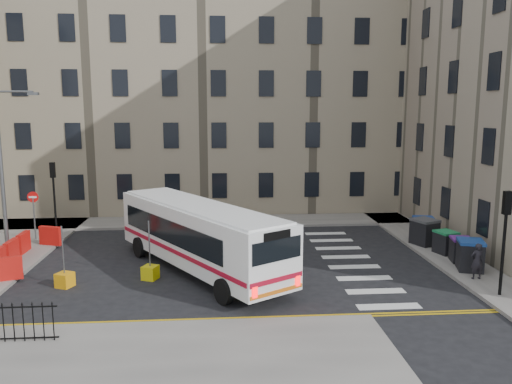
{
  "coord_description": "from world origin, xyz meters",
  "views": [
    {
      "loc": [
        -2.3,
        -23.29,
        7.28
      ],
      "look_at": [
        -0.35,
        2.56,
        3.0
      ],
      "focal_mm": 35.0,
      "sensor_mm": 36.0,
      "label": 1
    }
  ],
  "objects": [
    {
      "name": "pedestrian",
      "position": [
        8.61,
        -3.65,
        0.93
      ],
      "size": [
        0.59,
        0.4,
        1.56
      ],
      "primitive_type": "imported",
      "rotation": [
        0.0,
        0.0,
        3.2
      ],
      "color": "black",
      "rests_on": "pavement_east"
    },
    {
      "name": "pavement_east",
      "position": [
        9.0,
        4.0,
        0.07
      ],
      "size": [
        2.4,
        26.0,
        0.15
      ],
      "primitive_type": "cube",
      "color": "slate",
      "rests_on": "ground"
    },
    {
      "name": "traffic_light_east",
      "position": [
        8.6,
        -5.5,
        2.87
      ],
      "size": [
        0.28,
        0.22,
        4.1
      ],
      "color": "black",
      "rests_on": "pavement_east"
    },
    {
      "name": "wheelie_bin_a",
      "position": [
        8.93,
        -2.45,
        0.84
      ],
      "size": [
        1.4,
        1.51,
        1.37
      ],
      "rotation": [
        0.0,
        0.0,
        -0.3
      ],
      "color": "black",
      "rests_on": "pavement_east"
    },
    {
      "name": "terrace_north",
      "position": [
        -7.0,
        15.5,
        8.62
      ],
      "size": [
        38.3,
        10.8,
        17.2
      ],
      "color": "gray",
      "rests_on": "ground"
    },
    {
      "name": "bollard_yellow",
      "position": [
        -5.31,
        -2.22,
        0.3
      ],
      "size": [
        0.79,
        0.79,
        0.6
      ],
      "primitive_type": "cube",
      "rotation": [
        0.0,
        0.0,
        -0.4
      ],
      "color": "#D7C60B",
      "rests_on": "ground"
    },
    {
      "name": "roadworks_barriers",
      "position": [
        -11.84,
        0.5,
        0.65
      ],
      "size": [
        1.66,
        6.26,
        1.0
      ],
      "color": "red",
      "rests_on": "pavement_west"
    },
    {
      "name": "streetlamp",
      "position": [
        -13.0,
        2.0,
        4.34
      ],
      "size": [
        0.5,
        0.22,
        8.14
      ],
      "color": "#595B5E",
      "rests_on": "pavement_west"
    },
    {
      "name": "wheelie_bin_e",
      "position": [
        8.82,
        2.39,
        0.83
      ],
      "size": [
        1.26,
        1.39,
        1.35
      ],
      "rotation": [
        0.0,
        0.0,
        -0.18
      ],
      "color": "black",
      "rests_on": "pavement_east"
    },
    {
      "name": "wheelie_bin_d",
      "position": [
        8.64,
        1.89,
        0.85
      ],
      "size": [
        1.49,
        1.58,
        1.39
      ],
      "rotation": [
        0.0,
        0.0,
        0.39
      ],
      "color": "black",
      "rests_on": "pavement_east"
    },
    {
      "name": "pavement_north",
      "position": [
        -6.0,
        8.6,
        0.07
      ],
      "size": [
        36.0,
        3.2,
        0.15
      ],
      "primitive_type": "cube",
      "color": "slate",
      "rests_on": "ground"
    },
    {
      "name": "pavement_sw",
      "position": [
        -7.0,
        -10.0,
        0.07
      ],
      "size": [
        20.0,
        6.0,
        0.15
      ],
      "primitive_type": "cube",
      "color": "slate",
      "rests_on": "ground"
    },
    {
      "name": "wheelie_bin_c",
      "position": [
        9.02,
        0.17,
        0.73
      ],
      "size": [
        1.15,
        1.24,
        1.14
      ],
      "rotation": [
        0.0,
        0.0,
        0.28
      ],
      "color": "black",
      "rests_on": "pavement_east"
    },
    {
      "name": "bollard_chevron",
      "position": [
        -8.74,
        -2.91,
        0.3
      ],
      "size": [
        0.79,
        0.79,
        0.6
      ],
      "primitive_type": "cube",
      "rotation": [
        0.0,
        0.0,
        -0.41
      ],
      "color": "orange",
      "rests_on": "ground"
    },
    {
      "name": "wheelie_bin_b",
      "position": [
        9.12,
        -1.23,
        0.73
      ],
      "size": [
        1.11,
        1.22,
        1.16
      ],
      "rotation": [
        0.0,
        0.0,
        -0.21
      ],
      "color": "black",
      "rests_on": "pavement_east"
    },
    {
      "name": "traffic_light_nw",
      "position": [
        -12.0,
        6.5,
        2.87
      ],
      "size": [
        0.28,
        0.22,
        4.1
      ],
      "color": "black",
      "rests_on": "pavement_west"
    },
    {
      "name": "bus",
      "position": [
        -3.23,
        -1.29,
        1.75
      ],
      "size": [
        8.11,
        10.76,
        3.04
      ],
      "rotation": [
        0.0,
        0.0,
        0.57
      ],
      "color": "white",
      "rests_on": "ground"
    },
    {
      "name": "ground",
      "position": [
        0.0,
        0.0,
        0.0
      ],
      "size": [
        120.0,
        120.0,
        0.0
      ],
      "primitive_type": "plane",
      "color": "black",
      "rests_on": "ground"
    },
    {
      "name": "no_entry_north",
      "position": [
        -12.5,
        4.5,
        2.08
      ],
      "size": [
        0.6,
        0.08,
        3.0
      ],
      "color": "#595B5E",
      "rests_on": "pavement_west"
    }
  ]
}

